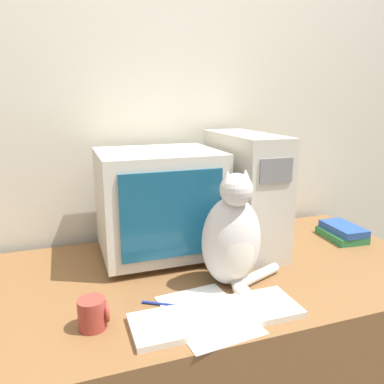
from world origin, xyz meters
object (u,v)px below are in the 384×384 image
Objects in this scene: book_stack at (342,232)px; pen at (164,304)px; cat at (233,238)px; mug at (93,313)px; computer_tower at (244,192)px; crt_monitor at (159,202)px; keyboard at (217,315)px.

book_stack reaches higher than pen.
cat reaches higher than mug.
mug is at bearing -166.69° from cat.
computer_tower reaches higher than mug.
crt_monitor reaches higher than keyboard.
cat is 0.47m from mug.
pen is (-0.88, -0.27, -0.02)m from book_stack.
keyboard is (0.04, -0.48, -0.20)m from crt_monitor.
keyboard is 0.85m from book_stack.
pen is at bearing 12.09° from mug.
computer_tower is at bearing -4.71° from crt_monitor.
book_stack is 2.44× the size of mug.
keyboard is at bearing -123.97° from computer_tower.
mug is at bearing -148.69° from computer_tower.
cat reaches higher than pen.
mug is at bearing 168.06° from keyboard.
mug is (-0.33, 0.07, 0.03)m from keyboard.
keyboard is at bearing -152.90° from book_stack.
mug is (-0.20, -0.04, 0.04)m from pen.
crt_monitor is 0.95× the size of computer_tower.
keyboard is 0.26m from cat.
keyboard is 1.24× the size of cat.
keyboard is 2.34× the size of book_stack.
crt_monitor reaches higher than book_stack.
computer_tower is at bearing 31.31° from mug.
computer_tower is 0.97× the size of keyboard.
mug is (-1.08, -0.32, 0.01)m from book_stack.
computer_tower reaches higher than crt_monitor.
crt_monitor is at bearing 175.29° from computer_tower.
cat is 3.25× the size of pen.
computer_tower is 2.26× the size of book_stack.
pen is at bearing 137.49° from keyboard.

